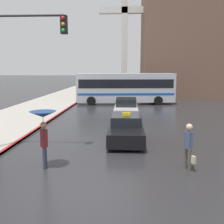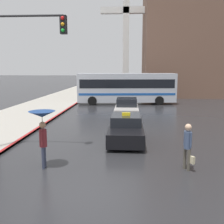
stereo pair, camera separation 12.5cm
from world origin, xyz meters
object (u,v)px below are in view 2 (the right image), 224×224
(pedestrian_man, at_px, (188,144))
(pedestrian_with_umbrella, at_px, (42,123))
(taxi, at_px, (126,129))
(sedan_red, at_px, (127,109))
(city_bus, at_px, (126,87))
(traffic_light, at_px, (19,55))
(monument_cross, at_px, (126,29))

(pedestrian_man, bearing_deg, pedestrian_with_umbrella, -118.27)
(pedestrian_with_umbrella, bearing_deg, pedestrian_man, -93.81)
(taxi, bearing_deg, pedestrian_with_umbrella, 53.30)
(sedan_red, distance_m, pedestrian_with_umbrella, 11.63)
(city_bus, relative_size, pedestrian_with_umbrella, 4.80)
(traffic_light, distance_m, monument_cross, 29.56)
(monument_cross, bearing_deg, pedestrian_with_umbrella, -95.01)
(pedestrian_with_umbrella, bearing_deg, monument_cross, -10.34)
(taxi, xyz_separation_m, sedan_red, (-0.04, 6.92, 0.05))
(city_bus, height_order, pedestrian_man, city_bus)
(taxi, height_order, pedestrian_man, pedestrian_man)
(taxi, xyz_separation_m, city_bus, (-0.18, 15.20, 1.23))
(taxi, distance_m, pedestrian_man, 4.76)
(city_bus, relative_size, monument_cross, 0.63)
(sedan_red, relative_size, pedestrian_man, 2.60)
(city_bus, bearing_deg, monument_cross, -4.21)
(city_bus, xyz_separation_m, monument_cross, (-0.25, 11.57, 7.90))
(pedestrian_man, bearing_deg, city_bus, 157.85)
(pedestrian_with_umbrella, xyz_separation_m, traffic_light, (-1.74, 2.27, 2.66))
(sedan_red, distance_m, traffic_light, 10.81)
(city_bus, relative_size, traffic_light, 1.67)
(taxi, bearing_deg, city_bus, -89.31)
(city_bus, bearing_deg, traffic_light, 159.17)
(pedestrian_with_umbrella, bearing_deg, traffic_light, 32.20)
(pedestrian_man, bearing_deg, monument_cross, 155.47)
(city_bus, xyz_separation_m, traffic_light, (-4.72, -17.17, 2.60))
(sedan_red, height_order, pedestrian_man, pedestrian_man)
(taxi, bearing_deg, pedestrian_man, 120.43)
(pedestrian_with_umbrella, distance_m, traffic_light, 3.91)
(pedestrian_man, xyz_separation_m, monument_cross, (-2.84, 30.85, 8.73))
(sedan_red, relative_size, pedestrian_with_umbrella, 2.08)
(city_bus, distance_m, traffic_light, 17.99)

